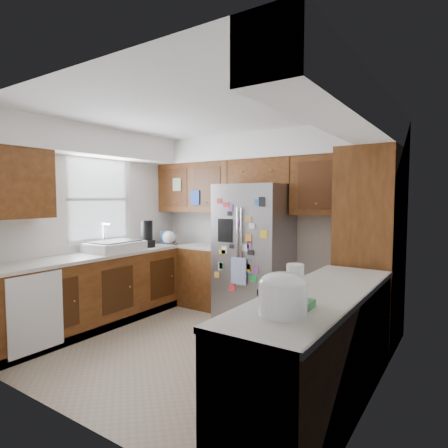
% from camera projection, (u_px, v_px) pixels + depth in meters
% --- Properties ---
extents(floor, '(3.60, 3.60, 0.00)m').
position_uv_depth(floor, '(200.00, 346.00, 4.09)').
color(floor, tan).
rests_on(floor, ground).
extents(room_shell, '(3.64, 3.24, 2.52)m').
position_uv_depth(room_shell, '(211.00, 180.00, 4.32)').
color(room_shell, silver).
rests_on(room_shell, ground).
extents(left_counter_run, '(1.36, 3.20, 0.92)m').
position_uv_depth(left_counter_run, '(118.00, 290.00, 4.84)').
color(left_counter_run, '#42240C').
rests_on(left_counter_run, ground).
extents(right_counter_run, '(0.63, 2.25, 0.92)m').
position_uv_depth(right_counter_run, '(319.00, 356.00, 2.83)').
color(right_counter_run, '#42240C').
rests_on(right_counter_run, ground).
extents(pantry, '(0.60, 0.90, 2.15)m').
position_uv_depth(pantry, '(371.00, 247.00, 4.14)').
color(pantry, '#42240C').
rests_on(pantry, ground).
extents(fridge, '(0.90, 0.79, 1.80)m').
position_uv_depth(fridge, '(254.00, 251.00, 5.02)').
color(fridge, gray).
rests_on(fridge, ground).
extents(bridge_cabinet, '(0.96, 0.34, 0.35)m').
position_uv_depth(bridge_cabinet, '(263.00, 172.00, 5.14)').
color(bridge_cabinet, '#42240C').
rests_on(bridge_cabinet, fridge).
extents(fridge_top_items, '(0.76, 0.33, 0.26)m').
position_uv_depth(fridge_top_items, '(254.00, 151.00, 5.17)').
color(fridge_top_items, '#1D319C').
rests_on(fridge_top_items, bridge_cabinet).
extents(sink_assembly, '(0.52, 0.70, 0.37)m').
position_uv_depth(sink_assembly, '(114.00, 246.00, 4.93)').
color(sink_assembly, white).
rests_on(sink_assembly, left_counter_run).
extents(left_counter_clutter, '(0.37, 0.78, 0.38)m').
position_uv_depth(left_counter_clutter, '(157.00, 236.00, 5.52)').
color(left_counter_clutter, black).
rests_on(left_counter_clutter, left_counter_run).
extents(rice_cooker, '(0.30, 0.29, 0.26)m').
position_uv_depth(rice_cooker, '(283.00, 293.00, 2.24)').
color(rice_cooker, white).
rests_on(rice_cooker, right_counter_run).
extents(paper_towel, '(0.12, 0.12, 0.26)m').
position_uv_depth(paper_towel, '(295.00, 283.00, 2.50)').
color(paper_towel, white).
rests_on(paper_towel, right_counter_run).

